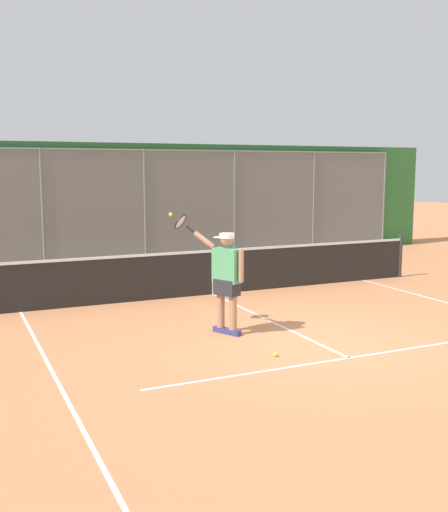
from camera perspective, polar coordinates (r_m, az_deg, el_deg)
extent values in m
plane|color=#C67A4C|center=(9.60, 8.77, -8.09)|extent=(60.00, 60.00, 0.00)
cube|color=white|center=(8.97, 11.61, -9.32)|extent=(6.16, 0.05, 0.01)
cube|color=white|center=(7.89, -14.97, -11.94)|extent=(0.05, 8.85, 0.01)
cube|color=white|center=(10.95, 4.07, -5.95)|extent=(0.05, 4.87, 0.01)
cylinder|color=slate|center=(21.40, 14.73, 5.09)|extent=(0.07, 0.07, 3.21)
cylinder|color=slate|center=(19.75, 8.39, 5.03)|extent=(0.07, 0.07, 3.21)
cylinder|color=slate|center=(18.38, 1.00, 4.88)|extent=(0.07, 0.07, 3.21)
cylinder|color=slate|center=(17.36, -7.41, 4.62)|extent=(0.07, 0.07, 3.21)
cylinder|color=slate|center=(16.75, -16.63, 4.21)|extent=(0.07, 0.07, 3.21)
cylinder|color=slate|center=(17.33, -7.51, 9.78)|extent=(16.82, 0.05, 0.05)
cube|color=slate|center=(17.36, -7.41, 4.62)|extent=(16.82, 0.02, 3.21)
cube|color=#2D6B33|center=(17.98, -8.03, 5.00)|extent=(19.82, 0.90, 3.38)
cube|color=silver|center=(17.35, -7.14, -0.46)|extent=(17.82, 0.18, 0.15)
cylinder|color=#2D2D2D|center=(15.68, 16.18, 0.04)|extent=(0.09, 0.09, 1.07)
cube|color=black|center=(13.00, -1.04, -1.63)|extent=(10.04, 0.02, 0.91)
cube|color=white|center=(12.93, -1.05, 0.47)|extent=(10.04, 0.04, 0.05)
cube|color=white|center=(13.00, -1.04, -1.63)|extent=(0.05, 0.04, 0.91)
cube|color=navy|center=(9.94, 0.85, -7.15)|extent=(0.21, 0.28, 0.09)
cylinder|color=#A87A5B|center=(9.84, 0.86, -4.75)|extent=(0.13, 0.13, 0.77)
cube|color=navy|center=(10.10, -0.31, -6.91)|extent=(0.21, 0.28, 0.09)
cylinder|color=#A87A5B|center=(10.00, -0.31, -4.54)|extent=(0.13, 0.13, 0.77)
cube|color=#28282D|center=(9.86, 0.27, -2.93)|extent=(0.37, 0.46, 0.26)
cube|color=#4C9E6B|center=(9.79, 0.27, -0.88)|extent=(0.40, 0.52, 0.55)
cylinder|color=#A87A5B|center=(9.61, 1.61, -0.93)|extent=(0.08, 0.08, 0.51)
cylinder|color=#A87A5B|center=(9.99, -1.88, 1.53)|extent=(0.32, 0.33, 0.29)
sphere|color=#A87A5B|center=(9.73, 0.27, 1.57)|extent=(0.21, 0.21, 0.21)
cylinder|color=white|center=(9.73, 0.27, 1.91)|extent=(0.33, 0.33, 0.08)
cube|color=white|center=(9.80, -0.25, 1.78)|extent=(0.25, 0.25, 0.02)
cylinder|color=black|center=(10.07, -3.13, 2.48)|extent=(0.14, 0.14, 0.13)
torus|color=black|center=(10.14, -4.10, 3.21)|extent=(0.34, 0.33, 0.26)
cylinder|color=silver|center=(10.14, -4.10, 3.21)|extent=(0.28, 0.27, 0.21)
sphere|color=#CCDB33|center=(10.21, -5.02, 3.90)|extent=(0.07, 0.07, 0.07)
sphere|color=#D6E042|center=(8.88, 4.84, -9.16)|extent=(0.07, 0.07, 0.07)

